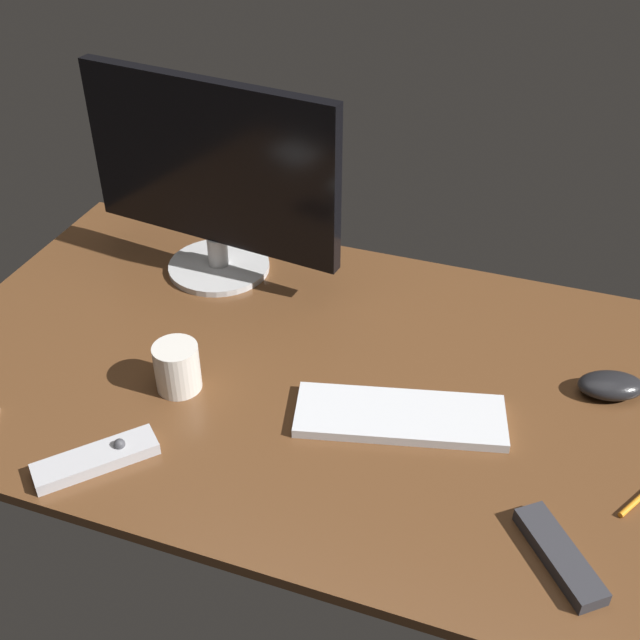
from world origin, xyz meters
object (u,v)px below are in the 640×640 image
object	(u,v)px
coffee_mug	(177,367)
tv_remote	(559,555)
keyboard	(400,416)
media_remote	(97,459)
computer_mouse	(611,385)
monitor	(211,176)

from	to	relation	value
coffee_mug	tv_remote	bearing A→B (deg)	-12.81
keyboard	media_remote	xyz separation A→B (cm)	(-41.54, -24.90, 0.24)
computer_mouse	media_remote	xyz separation A→B (cm)	(-73.49, -42.79, -0.91)
media_remote	coffee_mug	xyz separation A→B (cm)	(3.61, 20.26, 3.26)
tv_remote	media_remote	bearing A→B (deg)	-124.30
monitor	keyboard	xyz separation A→B (cm)	(47.55, -31.61, -20.75)
monitor	media_remote	xyz separation A→B (cm)	(6.01, -56.51, -20.51)
keyboard	coffee_mug	size ratio (longest dim) A/B	3.97
monitor	keyboard	size ratio (longest dim) A/B	1.60
monitor	media_remote	distance (cm)	60.42
monitor	media_remote	size ratio (longest dim) A/B	3.14
monitor	tv_remote	world-z (taller)	monitor
tv_remote	monitor	bearing A→B (deg)	-163.10
monitor	coffee_mug	bearing A→B (deg)	-67.65
monitor	tv_remote	xyz separation A→B (cm)	(74.89, -51.09, -20.48)
computer_mouse	media_remote	distance (cm)	85.05
keyboard	tv_remote	world-z (taller)	tv_remote
keyboard	monitor	bearing A→B (deg)	132.71
media_remote	coffee_mug	size ratio (longest dim) A/B	2.02
monitor	coffee_mug	distance (cm)	41.28
monitor	coffee_mug	world-z (taller)	monitor
monitor	tv_remote	distance (cm)	92.94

